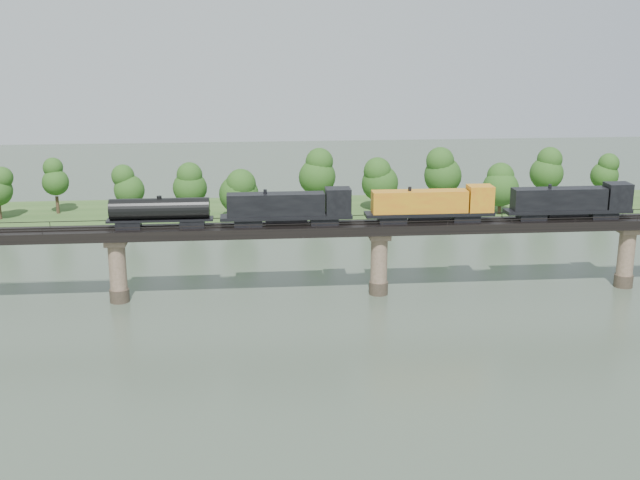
{
  "coord_description": "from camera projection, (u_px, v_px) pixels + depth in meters",
  "views": [
    {
      "loc": [
        -19.98,
        -88.14,
        41.15
      ],
      "look_at": [
        -9.23,
        30.0,
        9.0
      ],
      "focal_mm": 45.0,
      "sensor_mm": 36.0,
      "label": 1
    }
  ],
  "objects": [
    {
      "name": "ground",
      "position": [
        418.0,
        374.0,
        97.23
      ],
      "size": [
        400.0,
        400.0,
        0.0
      ],
      "primitive_type": "plane",
      "color": "#364435",
      "rests_on": "ground"
    },
    {
      "name": "freight_train",
      "position": [
        383.0,
        206.0,
        122.41
      ],
      "size": [
        80.8,
        3.15,
        5.56
      ],
      "color": "black",
      "rests_on": "bridge"
    },
    {
      "name": "far_treeline",
      "position": [
        303.0,
        179.0,
        171.6
      ],
      "size": [
        289.06,
        17.54,
        13.6
      ],
      "color": "#382619",
      "rests_on": "far_bank"
    },
    {
      "name": "far_bank",
      "position": [
        339.0,
        210.0,
        178.72
      ],
      "size": [
        300.0,
        24.0,
        1.6
      ],
      "primitive_type": "cube",
      "color": "#2F5020",
      "rests_on": "ground"
    },
    {
      "name": "bridge",
      "position": [
        379.0,
        261.0,
        124.64
      ],
      "size": [
        236.0,
        30.0,
        11.5
      ],
      "color": "#473A2D",
      "rests_on": "ground"
    },
    {
      "name": "bridge_superstructure",
      "position": [
        380.0,
        221.0,
        122.98
      ],
      "size": [
        220.0,
        4.9,
        0.75
      ],
      "color": "black",
      "rests_on": "bridge"
    }
  ]
}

